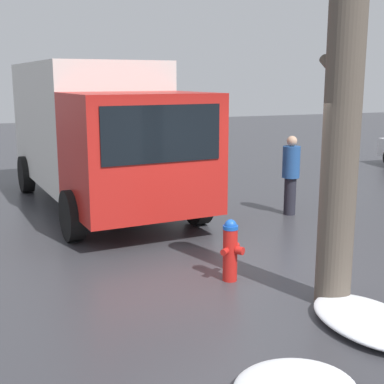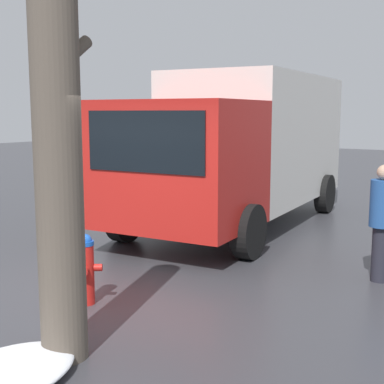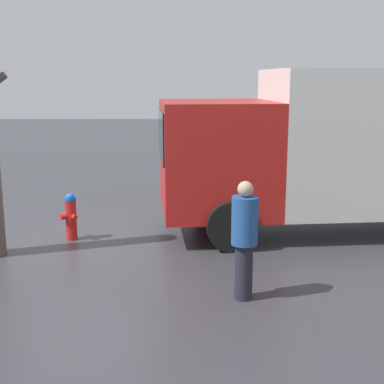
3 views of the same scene
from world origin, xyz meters
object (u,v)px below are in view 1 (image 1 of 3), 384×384
at_px(tree_trunk, 340,158).
at_px(pedestrian, 291,172).
at_px(fire_hydrant, 230,249).
at_px(delivery_truck, 96,129).

height_order(tree_trunk, pedestrian, tree_trunk).
distance_m(fire_hydrant, tree_trunk, 2.01).
bearing_deg(pedestrian, delivery_truck, -14.71).
height_order(fire_hydrant, pedestrian, pedestrian).
bearing_deg(tree_trunk, fire_hydrant, 36.00).
relative_size(fire_hydrant, pedestrian, 0.54).
height_order(fire_hydrant, tree_trunk, tree_trunk).
distance_m(tree_trunk, delivery_truck, 6.71).
bearing_deg(tree_trunk, pedestrian, -25.68).
relative_size(tree_trunk, pedestrian, 2.24).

